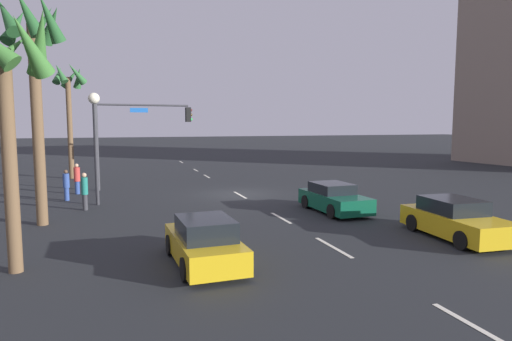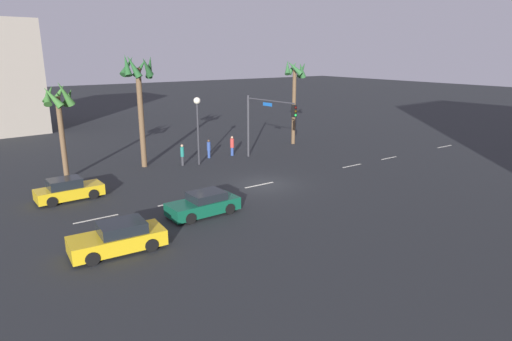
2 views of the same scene
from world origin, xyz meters
name	(u,v)px [view 1 (image 1 of 2)]	position (x,y,z in m)	size (l,w,h in m)	color
ground_plane	(238,194)	(0.00, 0.00, 0.00)	(220.00, 220.00, 0.00)	#232628
lane_stripe_0	(477,328)	(-18.00, 0.00, 0.01)	(2.52, 0.14, 0.01)	silver
lane_stripe_1	(333,247)	(-11.81, 0.00, 0.01)	(2.52, 0.14, 0.01)	silver
lane_stripe_2	(281,218)	(-6.97, 0.00, 0.01)	(2.27, 0.14, 0.01)	silver
lane_stripe_3	(240,195)	(-0.43, 0.00, 0.01)	(2.47, 0.14, 0.01)	silver
lane_stripe_4	(207,176)	(9.04, 0.00, 0.01)	(2.11, 0.14, 0.01)	silver
lane_stripe_5	(196,170)	(13.86, 0.00, 0.01)	(1.97, 0.14, 0.01)	silver
lane_stripe_6	(181,162)	(22.48, 0.00, 0.01)	(2.37, 0.14, 0.01)	silver
car_0	(334,199)	(-6.43, -2.86, 0.62)	(4.19, 1.97, 1.33)	#0F5138
car_1	(204,243)	(-12.27, 4.45, 0.65)	(4.08, 1.90, 1.42)	gold
car_2	(456,220)	(-12.04, -4.80, 0.66)	(4.43, 2.13, 1.41)	gold
traffic_signal	(134,128)	(4.11, 5.62, 3.83)	(0.78, 6.06, 5.51)	#38383D
streetlamp	(95,126)	(-1.17, 7.72, 3.99)	(0.56, 0.56, 5.64)	#2D2D33
pedestrian_0	(66,184)	(0.68, 9.34, 0.88)	(0.46, 0.46, 1.66)	#2D478C
pedestrian_1	(77,178)	(2.89, 8.95, 0.95)	(0.47, 0.47, 1.79)	#2D478C
pedestrian_2	(85,190)	(-2.44, 8.25, 0.96)	(0.43, 0.43, 1.80)	#333338
palm_tree_0	(70,92)	(10.94, 9.80, 6.42)	(2.65, 2.56, 8.52)	brown
palm_tree_1	(34,55)	(-5.21, 9.74, 6.79)	(2.69, 2.83, 9.10)	brown
palm_tree_2	(7,73)	(-11.29, 9.52, 5.46)	(2.43, 2.51, 7.30)	brown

